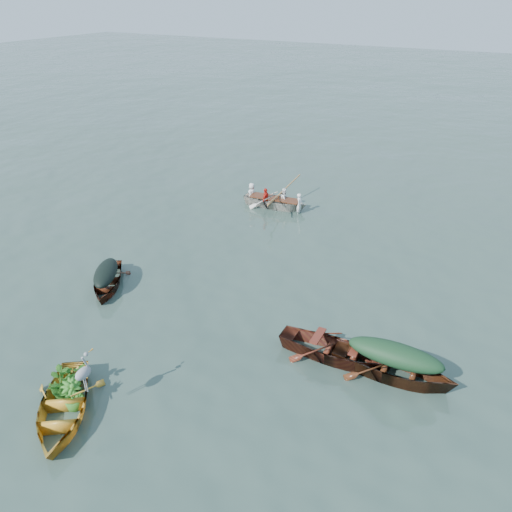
{
  "coord_description": "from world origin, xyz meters",
  "views": [
    {
      "loc": [
        6.38,
        -8.52,
        8.01
      ],
      "look_at": [
        -0.29,
        3.54,
        0.5
      ],
      "focal_mm": 35.0,
      "sensor_mm": 36.0,
      "label": 1
    }
  ],
  "objects_px": {
    "green_tarp_boat": "(392,377)",
    "heron": "(84,379)",
    "yellow_dinghy": "(64,416)",
    "dark_covered_boat": "(108,287)",
    "open_wooden_boat": "(335,359)",
    "rowed_boat": "(275,208)"
  },
  "relations": [
    {
      "from": "green_tarp_boat",
      "to": "open_wooden_boat",
      "type": "distance_m",
      "value": 1.38
    },
    {
      "from": "open_wooden_boat",
      "to": "rowed_boat",
      "type": "xyz_separation_m",
      "value": [
        -5.55,
        7.66,
        0.0
      ]
    },
    {
      "from": "dark_covered_boat",
      "to": "heron",
      "type": "xyz_separation_m",
      "value": [
        3.26,
        -3.93,
        0.92
      ]
    },
    {
      "from": "dark_covered_boat",
      "to": "open_wooden_boat",
      "type": "distance_m",
      "value": 7.19
    },
    {
      "from": "green_tarp_boat",
      "to": "rowed_boat",
      "type": "bearing_deg",
      "value": 40.72
    },
    {
      "from": "yellow_dinghy",
      "to": "green_tarp_boat",
      "type": "height_order",
      "value": "yellow_dinghy"
    },
    {
      "from": "open_wooden_boat",
      "to": "rowed_boat",
      "type": "relative_size",
      "value": 1.06
    },
    {
      "from": "heron",
      "to": "dark_covered_boat",
      "type": "bearing_deg",
      "value": 94.09
    },
    {
      "from": "dark_covered_boat",
      "to": "rowed_boat",
      "type": "relative_size",
      "value": 0.82
    },
    {
      "from": "rowed_boat",
      "to": "heron",
      "type": "height_order",
      "value": "heron"
    },
    {
      "from": "green_tarp_boat",
      "to": "rowed_boat",
      "type": "xyz_separation_m",
      "value": [
        -6.93,
        7.62,
        0.0
      ]
    },
    {
      "from": "rowed_boat",
      "to": "heron",
      "type": "distance_m",
      "value": 11.94
    },
    {
      "from": "green_tarp_boat",
      "to": "open_wooden_boat",
      "type": "bearing_deg",
      "value": 90.0
    },
    {
      "from": "green_tarp_boat",
      "to": "heron",
      "type": "bearing_deg",
      "value": 126.59
    },
    {
      "from": "yellow_dinghy",
      "to": "dark_covered_boat",
      "type": "relative_size",
      "value": 1.1
    },
    {
      "from": "green_tarp_boat",
      "to": "rowed_boat",
      "type": "distance_m",
      "value": 10.3
    },
    {
      "from": "yellow_dinghy",
      "to": "open_wooden_boat",
      "type": "distance_m",
      "value": 6.25
    },
    {
      "from": "dark_covered_boat",
      "to": "rowed_boat",
      "type": "height_order",
      "value": "rowed_boat"
    },
    {
      "from": "green_tarp_boat",
      "to": "rowed_boat",
      "type": "height_order",
      "value": "green_tarp_boat"
    },
    {
      "from": "yellow_dinghy",
      "to": "rowed_boat",
      "type": "height_order",
      "value": "yellow_dinghy"
    },
    {
      "from": "dark_covered_boat",
      "to": "heron",
      "type": "relative_size",
      "value": 3.32
    },
    {
      "from": "yellow_dinghy",
      "to": "green_tarp_boat",
      "type": "relative_size",
      "value": 0.85
    }
  ]
}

